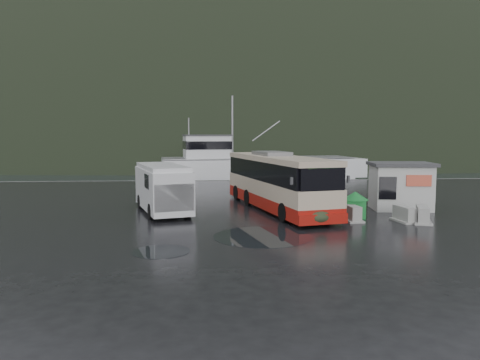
{
  "coord_description": "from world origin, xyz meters",
  "views": [
    {
      "loc": [
        -2.15,
        -26.28,
        4.61
      ],
      "look_at": [
        -0.19,
        3.1,
        1.7
      ],
      "focal_mm": 35.0,
      "sensor_mm": 36.0,
      "label": 1
    }
  ],
  "objects": [
    {
      "name": "waste_bin_right",
      "position": [
        3.49,
        0.35,
        0.0
      ],
      "size": [
        1.17,
        1.17,
        1.39
      ],
      "primitive_type": null,
      "rotation": [
        0.0,
        0.0,
        0.2
      ],
      "color": "#15782C",
      "rests_on": "ground"
    },
    {
      "name": "jersey_barrier_b",
      "position": [
        5.43,
        -2.17,
        0.0
      ],
      "size": [
        0.95,
        1.72,
        0.83
      ],
      "primitive_type": null,
      "rotation": [
        0.0,
        0.0,
        0.07
      ],
      "color": "#999993",
      "rests_on": "ground"
    },
    {
      "name": "jersey_barrier_a",
      "position": [
        8.91,
        -2.99,
        0.0
      ],
      "size": [
        1.4,
        1.93,
        0.87
      ],
      "primitive_type": null,
      "rotation": [
        0.0,
        0.0,
        -0.34
      ],
      "color": "#999993",
      "rests_on": "ground"
    },
    {
      "name": "coach_bus",
      "position": [
        2.01,
        1.91,
        0.0
      ],
      "size": [
        5.82,
        12.87,
        3.53
      ],
      "primitive_type": null,
      "rotation": [
        0.0,
        0.0,
        0.22
      ],
      "color": "#BDA98E",
      "rests_on": "ground"
    },
    {
      "name": "fishing_trawler",
      "position": [
        3.48,
        27.43,
        0.0
      ],
      "size": [
        26.27,
        9.0,
        10.3
      ],
      "primitive_type": null,
      "rotation": [
        0.0,
        0.0,
        0.13
      ],
      "color": "silver",
      "rests_on": "ground"
    },
    {
      "name": "puddles",
      "position": [
        2.09,
        -2.97,
        0.01
      ],
      "size": [
        15.63,
        15.78,
        0.01
      ],
      "color": "black",
      "rests_on": "ground"
    },
    {
      "name": "dome_tent",
      "position": [
        3.1,
        -3.01,
        0.0
      ],
      "size": [
        2.15,
        2.88,
        1.07
      ],
      "primitive_type": null,
      "rotation": [
        0.0,
        0.0,
        0.08
      ],
      "color": "#2B3520",
      "rests_on": "ground"
    },
    {
      "name": "white_van",
      "position": [
        -4.89,
        1.25,
        0.0
      ],
      "size": [
        4.14,
        7.15,
        2.83
      ],
      "primitive_type": null,
      "rotation": [
        0.0,
        0.0,
        0.29
      ],
      "color": "silver",
      "rests_on": "ground"
    },
    {
      "name": "headland",
      "position": [
        10.0,
        250.0,
        0.0
      ],
      "size": [
        780.0,
        540.0,
        570.0
      ],
      "primitive_type": "ellipsoid",
      "color": "black",
      "rests_on": "ground"
    },
    {
      "name": "jersey_barrier_c",
      "position": [
        8.1,
        -2.61,
        0.0
      ],
      "size": [
        1.05,
        1.74,
        0.82
      ],
      "primitive_type": null,
      "rotation": [
        0.0,
        0.0,
        0.15
      ],
      "color": "#999993",
      "rests_on": "ground"
    },
    {
      "name": "ticket_kiosk",
      "position": [
        9.54,
        1.36,
        0.0
      ],
      "size": [
        3.97,
        3.19,
        2.88
      ],
      "primitive_type": null,
      "rotation": [
        0.0,
        0.0,
        -0.11
      ],
      "color": "#B7B8B3",
      "rests_on": "ground"
    },
    {
      "name": "waste_bin_left",
      "position": [
        5.86,
        -1.3,
        0.0
      ],
      "size": [
        1.17,
        1.17,
        1.46
      ],
      "primitive_type": null,
      "rotation": [
        0.0,
        0.0,
        -0.13
      ],
      "color": "#15782C",
      "rests_on": "ground"
    },
    {
      "name": "quay_edge",
      "position": [
        0.0,
        20.0,
        0.0
      ],
      "size": [
        160.0,
        0.6,
        1.5
      ],
      "primitive_type": "cube",
      "color": "#999993",
      "rests_on": "ground"
    },
    {
      "name": "ground",
      "position": [
        0.0,
        0.0,
        0.0
      ],
      "size": [
        160.0,
        160.0,
        0.0
      ],
      "primitive_type": "plane",
      "color": "black",
      "rests_on": "ground"
    },
    {
      "name": "harbor_water",
      "position": [
        0.0,
        110.0,
        0.0
      ],
      "size": [
        300.0,
        180.0,
        0.02
      ],
      "primitive_type": "cube",
      "color": "black",
      "rests_on": "ground"
    }
  ]
}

